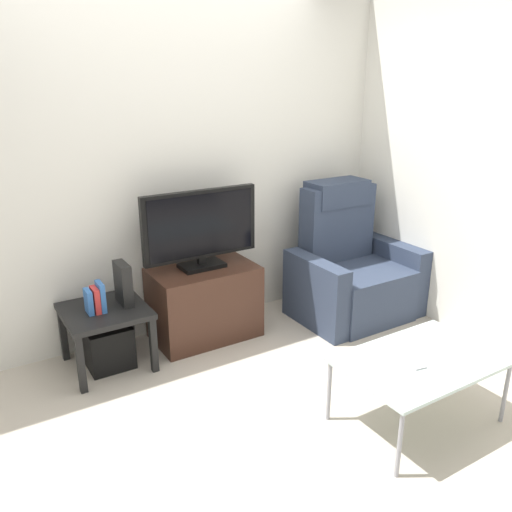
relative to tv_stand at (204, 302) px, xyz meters
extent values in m
plane|color=#B2A899|center=(-0.14, -0.83, -0.28)|extent=(6.40, 6.40, 0.00)
cube|color=silver|center=(-0.14, 0.30, 1.02)|extent=(6.40, 0.06, 2.60)
cube|color=silver|center=(1.74, -0.83, 1.02)|extent=(0.06, 4.48, 2.60)
cube|color=#3D2319|center=(0.00, 0.00, 0.00)|extent=(0.77, 0.47, 0.55)
cube|color=black|center=(0.00, -0.22, 0.11)|extent=(0.71, 0.02, 0.02)
cube|color=black|center=(0.00, -0.17, 0.14)|extent=(0.34, 0.11, 0.04)
cube|color=black|center=(0.00, 0.02, 0.29)|extent=(0.32, 0.20, 0.03)
cube|color=black|center=(0.00, 0.02, 0.33)|extent=(0.06, 0.04, 0.05)
cube|color=black|center=(0.00, 0.02, 0.60)|extent=(0.88, 0.05, 0.50)
cube|color=black|center=(0.00, 0.00, 0.60)|extent=(0.81, 0.01, 0.45)
cube|color=#2D384C|center=(1.22, -0.31, -0.07)|extent=(0.70, 0.72, 0.42)
cube|color=#2D384C|center=(1.22, -0.04, 0.45)|extent=(0.64, 0.20, 0.62)
cube|color=#2D384C|center=(1.22, -0.02, 0.70)|extent=(0.50, 0.26, 0.20)
cube|color=#2D384C|center=(0.80, -0.31, 0.00)|extent=(0.14, 0.68, 0.56)
cube|color=#2D384C|center=(1.64, -0.31, 0.00)|extent=(0.14, 0.68, 0.56)
cube|color=black|center=(-0.75, -0.04, 0.13)|extent=(0.54, 0.54, 0.04)
cube|color=black|center=(-0.99, -0.27, -0.08)|extent=(0.04, 0.04, 0.39)
cube|color=black|center=(-0.52, -0.27, -0.08)|extent=(0.04, 0.04, 0.39)
cube|color=black|center=(-0.99, 0.20, -0.08)|extent=(0.04, 0.04, 0.39)
cube|color=black|center=(-0.52, 0.20, -0.08)|extent=(0.04, 0.04, 0.39)
cube|color=black|center=(-0.75, -0.04, -0.13)|extent=(0.29, 0.29, 0.29)
cube|color=#3366B2|center=(-0.85, -0.06, 0.23)|extent=(0.03, 0.11, 0.16)
cube|color=red|center=(-0.81, -0.06, 0.23)|extent=(0.04, 0.12, 0.17)
cube|color=#3366B2|center=(-0.77, -0.06, 0.25)|extent=(0.03, 0.13, 0.20)
cube|color=black|center=(-0.61, -0.03, 0.29)|extent=(0.07, 0.20, 0.29)
cube|color=#B2C6C1|center=(0.57, -1.57, 0.11)|extent=(0.90, 0.60, 0.02)
cylinder|color=gray|center=(0.15, -1.84, -0.09)|extent=(0.02, 0.02, 0.38)
cylinder|color=gray|center=(0.99, -1.84, -0.09)|extent=(0.02, 0.02, 0.38)
cylinder|color=gray|center=(0.15, -1.30, -0.09)|extent=(0.02, 0.02, 0.38)
cylinder|color=gray|center=(0.99, -1.30, -0.09)|extent=(0.02, 0.02, 0.38)
cube|color=#B7B7BC|center=(0.49, -1.58, 0.13)|extent=(0.10, 0.16, 0.01)
camera|label=1|loc=(-1.56, -3.27, 1.62)|focal=36.82mm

